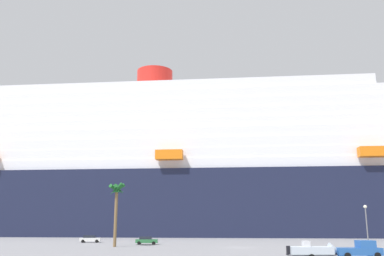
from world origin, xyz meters
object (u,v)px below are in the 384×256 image
object	(u,v)px
small_boat_on_trailer	(316,251)
parked_car_white_van	(90,239)
palm_tree	(116,196)
cruise_ship	(257,174)
parked_car_green_wagon	(146,240)
street_lamp	(366,220)
pickup_truck	(360,250)

from	to	relation	value
small_boat_on_trailer	parked_car_white_van	bearing A→B (deg)	133.76
small_boat_on_trailer	palm_tree	distance (m)	39.64
cruise_ship	parked_car_green_wagon	xyz separation A→B (m)	(-29.67, -51.30, -19.04)
parked_car_green_wagon	street_lamp	bearing A→B (deg)	-22.23
cruise_ship	small_boat_on_trailer	distance (m)	86.07
small_boat_on_trailer	palm_tree	bearing A→B (deg)	140.93
cruise_ship	parked_car_white_van	world-z (taller)	cruise_ship
cruise_ship	street_lamp	size ratio (longest dim) A/B	41.14
parked_car_white_van	street_lamp	bearing A→B (deg)	-24.45
cruise_ship	palm_tree	size ratio (longest dim) A/B	25.35
pickup_truck	street_lamp	world-z (taller)	street_lamp
cruise_ship	parked_car_green_wagon	world-z (taller)	cruise_ship
pickup_truck	small_boat_on_trailer	xyz separation A→B (m)	(-5.54, -0.38, -0.08)
pickup_truck	parked_car_white_van	world-z (taller)	pickup_truck
palm_tree	street_lamp	xyz separation A→B (m)	(43.12, -7.54, -4.50)
pickup_truck	palm_tree	xyz separation A→B (m)	(-35.64, 24.05, 8.21)
street_lamp	parked_car_white_van	world-z (taller)	street_lamp
pickup_truck	parked_car_white_van	bearing A→B (deg)	137.86
street_lamp	parked_car_white_van	distance (m)	56.96
street_lamp	parked_car_green_wagon	distance (m)	41.57
palm_tree	cruise_ship	bearing A→B (deg)	59.88
pickup_truck	parked_car_green_wagon	distance (m)	44.56
pickup_truck	street_lamp	bearing A→B (deg)	65.63
pickup_truck	street_lamp	distance (m)	18.51
small_boat_on_trailer	palm_tree	xyz separation A→B (m)	(-30.10, 24.43, 8.29)
cruise_ship	pickup_truck	bearing A→B (deg)	-89.20
pickup_truck	palm_tree	size ratio (longest dim) A/B	0.49
pickup_truck	small_boat_on_trailer	distance (m)	5.56
cruise_ship	small_boat_on_trailer	xyz separation A→B (m)	(-4.38, -83.85, -18.91)
street_lamp	parked_car_white_van	xyz separation A→B (m)	(-51.73, 23.52, -3.92)
pickup_truck	parked_car_white_van	size ratio (longest dim) A/B	1.23
palm_tree	pickup_truck	bearing A→B (deg)	-34.02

